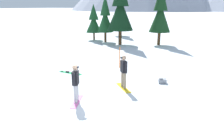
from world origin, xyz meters
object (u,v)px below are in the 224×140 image
object	(u,v)px
pine_tree_short	(105,17)
pine_tree_leaning	(160,12)
snowboarder_foreground	(76,83)
backpack_grey	(162,81)
pine_tree_broad	(120,14)
pine_tree_slender	(94,21)
snowboarder_midground	(124,71)
loose_snowboard_near_right	(70,73)
trail_marker_pole	(120,57)
pine_tree_tall	(120,8)

from	to	relation	value
pine_tree_short	pine_tree_leaning	bearing A→B (deg)	10.87
snowboarder_foreground	pine_tree_leaning	world-z (taller)	pine_tree_leaning
snowboarder_foreground	backpack_grey	world-z (taller)	snowboarder_foreground
pine_tree_leaning	pine_tree_short	bearing A→B (deg)	-169.13
pine_tree_broad	backpack_grey	bearing A→B (deg)	-55.37
snowboarder_foreground	pine_tree_slender	xyz separation A→B (m)	(-10.11, 16.17, 1.51)
backpack_grey	pine_tree_slender	world-z (taller)	pine_tree_slender
snowboarder_midground	loose_snowboard_near_right	size ratio (longest dim) A/B	1.01
trail_marker_pole	pine_tree_leaning	size ratio (longest dim) A/B	0.23
pine_tree_broad	pine_tree_slender	size ratio (longest dim) A/B	1.27
backpack_grey	pine_tree_short	xyz separation A→B (m)	(-10.57, 11.08, 2.85)
snowboarder_midground	pine_tree_slender	world-z (taller)	pine_tree_slender
backpack_grey	pine_tree_leaning	size ratio (longest dim) A/B	0.08
snowboarder_foreground	snowboarder_midground	bearing A→B (deg)	68.71
backpack_grey	pine_tree_short	bearing A→B (deg)	133.66
pine_tree_short	trail_marker_pole	bearing A→B (deg)	-53.54
loose_snowboard_near_right	pine_tree_slender	xyz separation A→B (m)	(-6.91, 12.82, 2.41)
pine_tree_broad	pine_tree_slender	world-z (taller)	pine_tree_broad
snowboarder_midground	backpack_grey	world-z (taller)	snowboarder_midground
backpack_grey	pine_tree_tall	bearing A→B (deg)	128.44
pine_tree_broad	pine_tree_leaning	distance (m)	8.94
trail_marker_pole	pine_tree_short	world-z (taller)	pine_tree_short
loose_snowboard_near_right	pine_tree_broad	bearing A→B (deg)	108.41
pine_tree_slender	snowboarder_midground	bearing A→B (deg)	-50.53
pine_tree_tall	pine_tree_broad	bearing A→B (deg)	118.22
pine_tree_tall	pine_tree_short	distance (m)	2.75
pine_tree_slender	pine_tree_leaning	size ratio (longest dim) A/B	0.69
trail_marker_pole	pine_tree_broad	xyz separation A→B (m)	(-8.24, 15.50, 2.34)
pine_tree_broad	pine_tree_short	size ratio (longest dim) A/B	1.03
snowboarder_midground	pine_tree_short	size ratio (longest dim) A/B	0.32
snowboarder_foreground	pine_tree_leaning	bearing A→B (deg)	96.05
trail_marker_pole	pine_tree_broad	world-z (taller)	pine_tree_broad
loose_snowboard_near_right	pine_tree_slender	bearing A→B (deg)	118.31
pine_tree_broad	pine_tree_short	world-z (taller)	pine_tree_broad
pine_tree_slender	pine_tree_leaning	world-z (taller)	pine_tree_leaning
backpack_grey	pine_tree_tall	distance (m)	13.66
snowboarder_foreground	pine_tree_slender	size ratio (longest dim) A/B	0.39
loose_snowboard_near_right	pine_tree_slender	world-z (taller)	pine_tree_slender
snowboarder_foreground	loose_snowboard_near_right	world-z (taller)	snowboarder_foreground
pine_tree_short	pine_tree_broad	bearing A→B (deg)	101.76
pine_tree_short	snowboarder_foreground	bearing A→B (deg)	-62.71
pine_tree_slender	pine_tree_broad	bearing A→B (deg)	81.17
pine_tree_tall	loose_snowboard_near_right	bearing A→B (deg)	-78.16
backpack_grey	trail_marker_pole	bearing A→B (deg)	155.62
loose_snowboard_near_right	trail_marker_pole	size ratio (longest dim) A/B	1.17
pine_tree_short	pine_tree_leaning	distance (m)	6.38
pine_tree_broad	loose_snowboard_near_right	bearing A→B (deg)	-71.59
pine_tree_short	loose_snowboard_near_right	bearing A→B (deg)	-68.46
pine_tree_slender	pine_tree_tall	bearing A→B (deg)	-17.84
snowboarder_midground	pine_tree_broad	distance (m)	21.66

